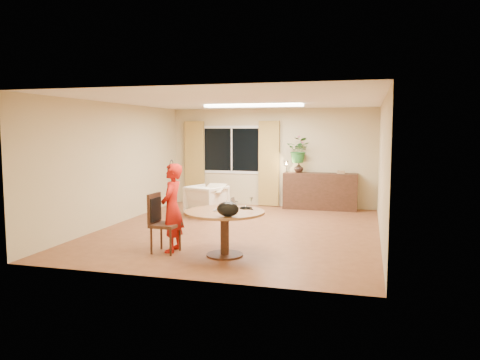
# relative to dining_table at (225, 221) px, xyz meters

# --- Properties ---
(floor) EXTENTS (6.50, 6.50, 0.00)m
(floor) POSITION_rel_dining_table_xyz_m (-0.30, 1.94, -0.58)
(floor) COLOR brown
(floor) RESTS_ON ground
(ceiling) EXTENTS (6.50, 6.50, 0.00)m
(ceiling) POSITION_rel_dining_table_xyz_m (-0.30, 1.94, 2.02)
(ceiling) COLOR white
(ceiling) RESTS_ON wall_back
(wall_back) EXTENTS (5.50, 0.00, 5.50)m
(wall_back) POSITION_rel_dining_table_xyz_m (-0.30, 5.19, 0.72)
(wall_back) COLOR tan
(wall_back) RESTS_ON floor
(wall_left) EXTENTS (0.00, 6.50, 6.50)m
(wall_left) POSITION_rel_dining_table_xyz_m (-3.05, 1.94, 0.72)
(wall_left) COLOR tan
(wall_left) RESTS_ON floor
(wall_right) EXTENTS (0.00, 6.50, 6.50)m
(wall_right) POSITION_rel_dining_table_xyz_m (2.45, 1.94, 0.72)
(wall_right) COLOR tan
(wall_right) RESTS_ON floor
(window) EXTENTS (1.70, 0.03, 1.30)m
(window) POSITION_rel_dining_table_xyz_m (-1.40, 5.17, 0.92)
(window) COLOR white
(window) RESTS_ON wall_back
(curtain_left) EXTENTS (0.55, 0.08, 2.25)m
(curtain_left) POSITION_rel_dining_table_xyz_m (-2.45, 5.09, 0.57)
(curtain_left) COLOR olive
(curtain_left) RESTS_ON wall_back
(curtain_right) EXTENTS (0.55, 0.08, 2.25)m
(curtain_right) POSITION_rel_dining_table_xyz_m (-0.35, 5.09, 0.57)
(curtain_right) COLOR olive
(curtain_right) RESTS_ON wall_back
(ceiling_panel) EXTENTS (2.20, 0.35, 0.05)m
(ceiling_panel) POSITION_rel_dining_table_xyz_m (-0.30, 3.14, 1.99)
(ceiling_panel) COLOR white
(ceiling_panel) RESTS_ON ceiling
(dining_table) EXTENTS (1.29, 1.29, 0.73)m
(dining_table) POSITION_rel_dining_table_xyz_m (0.00, 0.00, 0.00)
(dining_table) COLOR brown
(dining_table) RESTS_ON floor
(dining_chair) EXTENTS (0.49, 0.45, 0.98)m
(dining_chair) POSITION_rel_dining_table_xyz_m (-1.00, -0.06, -0.09)
(dining_chair) COLOR black
(dining_chair) RESTS_ON floor
(child) EXTENTS (0.57, 0.40, 1.47)m
(child) POSITION_rel_dining_table_xyz_m (-0.93, 0.05, 0.16)
(child) COLOR red
(child) RESTS_ON floor
(laptop) EXTENTS (0.35, 0.25, 0.23)m
(laptop) POSITION_rel_dining_table_xyz_m (-0.01, 0.03, 0.27)
(laptop) COLOR #B7B7BC
(laptop) RESTS_ON dining_table
(tumbler) EXTENTS (0.10, 0.10, 0.12)m
(tumbler) POSITION_rel_dining_table_xyz_m (0.10, 0.29, 0.22)
(tumbler) COLOR white
(tumbler) RESTS_ON dining_table
(wine_glass) EXTENTS (0.09, 0.09, 0.20)m
(wine_glass) POSITION_rel_dining_table_xyz_m (0.38, 0.25, 0.26)
(wine_glass) COLOR white
(wine_glass) RESTS_ON dining_table
(pot_lid) EXTENTS (0.25, 0.25, 0.03)m
(pot_lid) POSITION_rel_dining_table_xyz_m (0.27, 0.32, 0.17)
(pot_lid) COLOR white
(pot_lid) RESTS_ON dining_table
(handbag) EXTENTS (0.39, 0.30, 0.23)m
(handbag) POSITION_rel_dining_table_xyz_m (0.19, -0.46, 0.27)
(handbag) COLOR black
(handbag) RESTS_ON dining_table
(armchair) EXTENTS (1.01, 1.03, 0.74)m
(armchair) POSITION_rel_dining_table_xyz_m (-1.45, 3.25, -0.21)
(armchair) COLOR #C0AF98
(armchair) RESTS_ON floor
(throw) EXTENTS (0.47, 0.57, 0.03)m
(throw) POSITION_rel_dining_table_xyz_m (-1.25, 3.24, 0.18)
(throw) COLOR beige
(throw) RESTS_ON armchair
(sideboard) EXTENTS (1.87, 0.46, 0.94)m
(sideboard) POSITION_rel_dining_table_xyz_m (1.03, 4.95, -0.11)
(sideboard) COLOR black
(sideboard) RESTS_ON floor
(vase) EXTENTS (0.30, 0.30, 0.25)m
(vase) POSITION_rel_dining_table_xyz_m (0.47, 4.95, 0.48)
(vase) COLOR black
(vase) RESTS_ON sideboard
(bouquet) EXTENTS (0.67, 0.61, 0.66)m
(bouquet) POSITION_rel_dining_table_xyz_m (0.47, 4.95, 0.94)
(bouquet) COLOR #396E29
(bouquet) RESTS_ON vase
(book_stack) EXTENTS (0.21, 0.17, 0.08)m
(book_stack) POSITION_rel_dining_table_xyz_m (1.54, 4.95, 0.40)
(book_stack) COLOR #8D6048
(book_stack) RESTS_ON sideboard
(desk_lamp) EXTENTS (0.13, 0.13, 0.31)m
(desk_lamp) POSITION_rel_dining_table_xyz_m (0.15, 4.90, 0.52)
(desk_lamp) COLOR black
(desk_lamp) RESTS_ON sideboard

